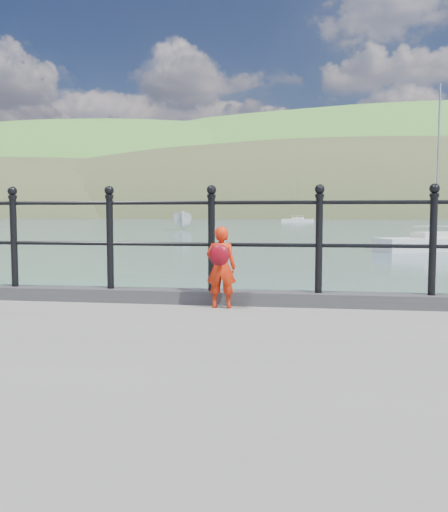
% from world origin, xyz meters
% --- Properties ---
extents(ground, '(600.00, 600.00, 0.00)m').
position_xyz_m(ground, '(0.00, 0.00, 0.00)').
color(ground, '#2D4251').
rests_on(ground, ground).
extents(kerb, '(60.00, 0.30, 0.15)m').
position_xyz_m(kerb, '(0.00, -0.15, 1.07)').
color(kerb, '#28282B').
rests_on(kerb, quay).
extents(railing, '(18.11, 0.11, 1.20)m').
position_xyz_m(railing, '(0.00, -0.15, 1.82)').
color(railing, black).
rests_on(railing, kerb).
extents(far_shore, '(830.00, 200.00, 156.00)m').
position_xyz_m(far_shore, '(38.34, 239.41, -22.57)').
color(far_shore, '#333A21').
rests_on(far_shore, ground).
extents(child, '(0.33, 0.29, 0.89)m').
position_xyz_m(child, '(0.75, -0.43, 1.46)').
color(child, red).
rests_on(child, quay).
extents(launch_white, '(3.05, 5.82, 2.14)m').
position_xyz_m(launch_white, '(-11.86, 53.95, 1.07)').
color(launch_white, white).
rests_on(launch_white, ground).
extents(sailboat_deep, '(6.31, 3.06, 8.98)m').
position_xyz_m(sailboat_deep, '(0.56, 100.66, 0.34)').
color(sailboat_deep, white).
rests_on(sailboat_deep, ground).
extents(sailboat_near, '(6.60, 4.36, 8.84)m').
position_xyz_m(sailboat_near, '(8.55, 23.61, 0.34)').
color(sailboat_near, beige).
rests_on(sailboat_near, ground).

